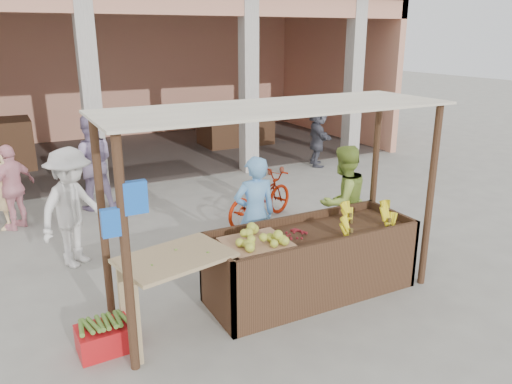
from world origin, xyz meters
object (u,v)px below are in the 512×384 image
side_table (176,268)px  motorcycle (260,197)px  vendor_green (343,199)px  fruit_stall (311,264)px  vendor_blue (255,211)px  red_crate (105,338)px

side_table → motorcycle: 3.59m
vendor_green → motorcycle: (-0.40, 1.79, -0.43)m
fruit_stall → motorcycle: 2.65m
fruit_stall → side_table: side_table is taller
vendor_blue → red_crate: bearing=30.0°
red_crate → vendor_green: 3.75m
fruit_stall → side_table: 1.81m
vendor_green → fruit_stall: bearing=29.2°
fruit_stall → vendor_blue: (-0.31, 0.93, 0.46)m
red_crate → vendor_blue: (2.24, 0.95, 0.72)m
fruit_stall → side_table: bearing=-177.8°
side_table → red_crate: (-0.78, 0.05, -0.64)m
side_table → fruit_stall: bearing=-10.3°
red_crate → vendor_green: vendor_green is taller
side_table → vendor_blue: vendor_blue is taller
vendor_blue → motorcycle: (0.95, 1.64, -0.43)m
fruit_stall → red_crate: (-2.55, -0.02, -0.26)m
side_table → vendor_green: bearing=4.2°
vendor_blue → vendor_green: bearing=-179.4°
fruit_stall → vendor_blue: vendor_blue is taller
side_table → red_crate: 1.01m
side_table → vendor_blue: 1.77m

